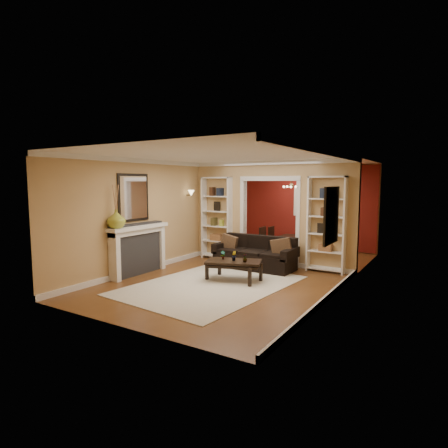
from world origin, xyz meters
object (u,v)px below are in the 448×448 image
Objects in this scene: bookshelf_left at (217,218)px; dining_table at (290,246)px; coffee_table at (234,271)px; fireplace at (139,250)px; bookshelf_right at (327,225)px; sofa at (255,253)px.

bookshelf_left is 1.59× the size of dining_table.
fireplace is (-2.17, -0.66, 0.36)m from coffee_table.
bookshelf_left is 3.10m from bookshelf_right.
coffee_table is 2.29m from fireplace.
bookshelf_right is 4.47m from fireplace.
bookshelf_right is at bearing 19.75° from sofa.
bookshelf_left is at bearing 180.00° from bookshelf_right.
bookshelf_right reaches higher than fireplace.
fireplace is (-2.02, -1.95, 0.18)m from sofa.
fireplace reaches higher than sofa.
dining_table is (1.53, 1.69, -0.90)m from bookshelf_left.
sofa is 0.89× the size of bookshelf_right.
sofa is at bearing 75.23° from coffee_table.
sofa is at bearing 43.93° from fireplace.
coffee_table is at bearing -48.92° from bookshelf_left.
fireplace is 1.17× the size of dining_table.
dining_table is at bearing 70.45° from coffee_table.
dining_table reaches higher than coffee_table.
fireplace is at bearing -102.05° from bookshelf_left.
bookshelf_right reaches higher than coffee_table.
fireplace is at bearing 175.91° from coffee_table.
sofa is at bearing 178.83° from dining_table.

